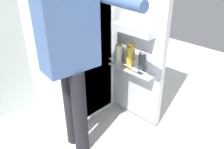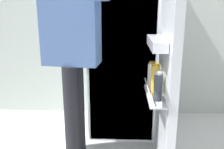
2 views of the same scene
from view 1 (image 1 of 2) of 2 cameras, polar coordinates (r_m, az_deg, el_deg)
name	(u,v)px [view 1 (image 1 of 2)]	position (r m, az deg, el deg)	size (l,w,h in m)	color
ground_plane	(109,126)	(2.42, -0.67, -12.49)	(5.45, 5.45, 0.00)	silver
refrigerator	(73,28)	(2.34, -9.53, 11.17)	(0.67, 1.26, 1.81)	silver
person	(71,49)	(1.73, -10.13, 6.28)	(0.53, 0.75, 1.59)	black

